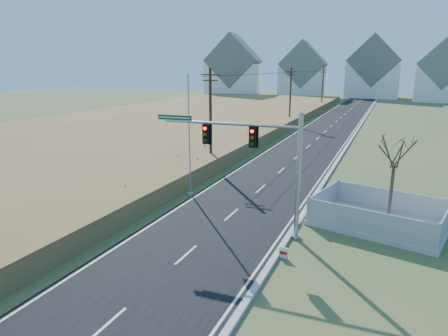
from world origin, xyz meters
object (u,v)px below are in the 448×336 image
flagpole (190,149)px  bare_tree (396,150)px  traffic_signal_mast (265,160)px  fence_enclosure (378,221)px  open_sign (283,253)px

flagpole → bare_tree: 13.54m
traffic_signal_mast → fence_enclosure: size_ratio=1.06×
open_sign → fence_enclosure: bearing=58.7°
open_sign → flagpole: (-8.80, 7.08, 3.14)m
fence_enclosure → open_sign: bearing=-109.8°
bare_tree → fence_enclosure: bearing=123.3°
fence_enclosure → bare_tree: bare_tree is taller
fence_enclosure → open_sign: fence_enclosure is taller
traffic_signal_mast → fence_enclosure: (5.92, 3.66, -3.93)m
open_sign → bare_tree: size_ratio=0.10×
fence_enclosure → open_sign: (-4.07, -6.21, -0.01)m
fence_enclosure → bare_tree: bearing=-43.2°
bare_tree → open_sign: bearing=-130.1°
traffic_signal_mast → open_sign: 5.05m
traffic_signal_mast → open_sign: (1.85, -2.55, -3.94)m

